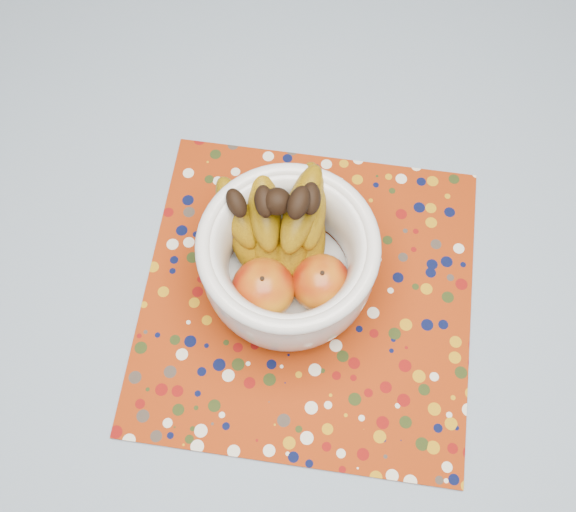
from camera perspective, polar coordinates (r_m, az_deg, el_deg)
The scene contains 4 objects.
table at distance 0.94m, azimuth 1.54°, elevation -3.71°, with size 1.20×1.20×0.75m.
tablecloth at distance 0.86m, azimuth 1.68°, elevation -1.98°, with size 1.32×1.32×0.01m, color slate.
placemat at distance 0.85m, azimuth 1.65°, elevation -3.48°, with size 0.41×0.41×0.00m, color maroon.
fruit_bowl at distance 0.79m, azimuth -0.35°, elevation 0.50°, with size 0.22×0.22×0.17m.
Camera 1 is at (-0.04, -0.30, 1.56)m, focal length 42.00 mm.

